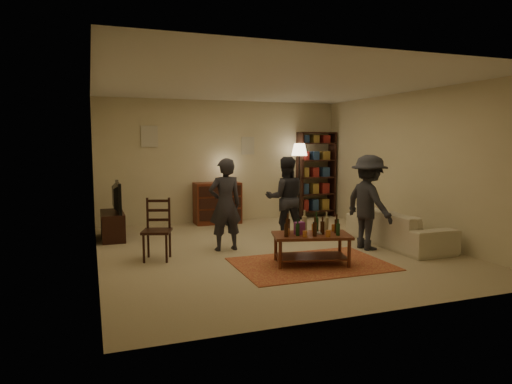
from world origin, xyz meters
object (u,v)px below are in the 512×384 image
tv_stand (113,218)px  person_by_sofa (369,202)px  floor_lamp (299,155)px  dining_chair (157,227)px  dresser (218,202)px  bookshelf (316,174)px  person_right (285,198)px  person_left (225,205)px  coffee_table (311,238)px  sofa (398,227)px

tv_stand → person_by_sofa: 4.61m
floor_lamp → dining_chair: bearing=-144.1°
dresser → bookshelf: 2.50m
dresser → person_right: size_ratio=0.89×
person_left → person_right: person_left is taller
coffee_table → bookshelf: (2.05, 3.83, 0.63)m
tv_stand → bookshelf: bearing=11.8°
person_by_sofa → dining_chair: bearing=75.1°
bookshelf → person_left: bearing=-139.6°
dresser → person_right: person_right is taller
bookshelf → floor_lamp: bearing=-165.5°
tv_stand → dresser: 2.43m
dining_chair → coffee_table: bearing=-9.7°
person_left → person_by_sofa: bearing=159.7°
tv_stand → person_left: size_ratio=0.69×
dresser → person_right: 2.15m
dresser → floor_lamp: size_ratio=0.78×
person_left → person_by_sofa: person_by_sofa is taller
bookshelf → person_by_sofa: bearing=-102.3°
floor_lamp → coffee_table: bearing=-112.8°
tv_stand → sofa: size_ratio=0.51×
dining_chair → dresser: dresser is taller
person_right → dresser: bearing=-56.5°
sofa → coffee_table: bearing=107.8°
bookshelf → floor_lamp: 0.69m
dining_chair → person_right: person_right is taller
dining_chair → person_by_sofa: 3.45m
sofa → dining_chair: bearing=83.9°
sofa → person_right: size_ratio=1.37×
person_left → person_right: bearing=-162.2°
coffee_table → person_left: person_left is taller
person_by_sofa → person_right: bearing=33.0°
sofa → person_by_sofa: bearing=97.7°
dresser → person_by_sofa: person_by_sofa is taller
dining_chair → sofa: bearing=11.9°
sofa → person_left: 3.04m
tv_stand → person_by_sofa: person_by_sofa is taller
coffee_table → sofa: coffee_table is taller
tv_stand → sofa: 5.14m
dining_chair → tv_stand: (-0.57, 1.76, -0.11)m
person_by_sofa → coffee_table: bearing=106.5°
bookshelf → person_by_sofa: bookshelf is taller
bookshelf → floor_lamp: bookshelf is taller
person_left → person_by_sofa: (2.27, -0.73, 0.02)m
dresser → person_by_sofa: (1.72, -3.20, 0.31)m
tv_stand → person_left: (1.71, -1.56, 0.38)m
floor_lamp → person_left: 3.53m
coffee_table → dining_chair: bearing=152.3°
coffee_table → dining_chair: size_ratio=1.28×
coffee_table → person_left: 1.63m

